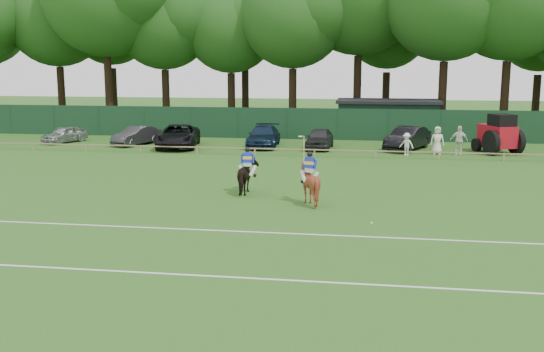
% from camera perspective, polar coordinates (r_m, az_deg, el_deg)
% --- Properties ---
extents(ground, '(160.00, 160.00, 0.00)m').
position_cam_1_polar(ground, '(24.76, -2.22, -4.40)').
color(ground, '#1E4C14').
rests_on(ground, ground).
extents(horse_dark, '(1.05, 2.05, 1.68)m').
position_cam_1_polar(horse_dark, '(30.32, -2.20, -0.02)').
color(horse_dark, black).
rests_on(horse_dark, ground).
extents(horse_chestnut, '(1.90, 2.02, 1.83)m').
position_cam_1_polar(horse_chestnut, '(28.09, 3.37, -0.71)').
color(horse_chestnut, maroon).
rests_on(horse_chestnut, ground).
extents(sedan_silver, '(2.84, 4.06, 1.28)m').
position_cam_1_polar(sedan_silver, '(51.56, -18.12, 3.58)').
color(sedan_silver, '#AAADAF').
rests_on(sedan_silver, ground).
extents(sedan_grey, '(2.85, 4.47, 1.39)m').
position_cam_1_polar(sedan_grey, '(48.80, -12.05, 3.57)').
color(sedan_grey, '#303033').
rests_on(sedan_grey, ground).
extents(suv_black, '(3.70, 6.31, 1.65)m').
position_cam_1_polar(suv_black, '(46.76, -8.42, 3.55)').
color(suv_black, black).
rests_on(suv_black, ground).
extents(sedan_navy, '(2.37, 5.34, 1.52)m').
position_cam_1_polar(sedan_navy, '(46.67, -0.76, 3.57)').
color(sedan_navy, '#112137').
rests_on(sedan_navy, ground).
extents(hatch_grey, '(1.91, 4.40, 1.48)m').
position_cam_1_polar(hatch_grey, '(45.77, 4.29, 3.38)').
color(hatch_grey, '#2A2B2D').
rests_on(hatch_grey, ground).
extents(estate_black, '(3.62, 5.19, 1.62)m').
position_cam_1_polar(estate_black, '(46.13, 12.05, 3.32)').
color(estate_black, black).
rests_on(estate_black, ground).
extents(spectator_left, '(1.12, 0.91, 1.51)m').
position_cam_1_polar(spectator_left, '(43.36, 11.98, 2.81)').
color(spectator_left, silver).
rests_on(spectator_left, ground).
extents(spectator_mid, '(1.20, 0.62, 1.97)m').
position_cam_1_polar(spectator_mid, '(44.36, 16.40, 3.08)').
color(spectator_mid, silver).
rests_on(spectator_mid, ground).
extents(spectator_right, '(0.94, 0.63, 1.89)m').
position_cam_1_polar(spectator_right, '(44.30, 14.60, 3.11)').
color(spectator_right, silver).
rests_on(spectator_right, ground).
extents(rider_dark, '(0.94, 0.40, 1.41)m').
position_cam_1_polar(rider_dark, '(30.18, -2.21, 1.37)').
color(rider_dark, silver).
rests_on(rider_dark, ground).
extents(rider_chestnut, '(0.92, 0.72, 2.05)m').
position_cam_1_polar(rider_chestnut, '(27.93, 3.38, 0.89)').
color(rider_chestnut, silver).
rests_on(rider_chestnut, ground).
extents(polo_ball, '(0.09, 0.09, 0.09)m').
position_cam_1_polar(polo_ball, '(25.14, 8.93, -4.19)').
color(polo_ball, silver).
rests_on(polo_ball, ground).
extents(pitch_lines, '(60.00, 5.10, 0.01)m').
position_cam_1_polar(pitch_lines, '(21.47, -4.02, -6.74)').
color(pitch_lines, silver).
rests_on(pitch_lines, ground).
extents(pitch_rail, '(62.10, 0.10, 0.50)m').
position_cam_1_polar(pitch_rail, '(42.16, 2.47, 2.39)').
color(pitch_rail, '#997F5B').
rests_on(pitch_rail, ground).
extents(perimeter_fence, '(92.08, 0.08, 2.50)m').
position_cam_1_polar(perimeter_fence, '(50.95, 3.62, 4.68)').
color(perimeter_fence, '#14351E').
rests_on(perimeter_fence, ground).
extents(utility_shed, '(8.40, 4.40, 3.04)m').
position_cam_1_polar(utility_shed, '(53.72, 10.33, 5.14)').
color(utility_shed, '#14331E').
rests_on(utility_shed, ground).
extents(tree_row, '(96.00, 12.00, 21.00)m').
position_cam_1_polar(tree_row, '(58.89, 6.27, 4.20)').
color(tree_row, '#26561C').
rests_on(tree_row, ground).
extents(tractor, '(3.21, 3.78, 2.70)m').
position_cam_1_polar(tractor, '(45.93, 19.66, 3.50)').
color(tractor, '#A70F1B').
rests_on(tractor, ground).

